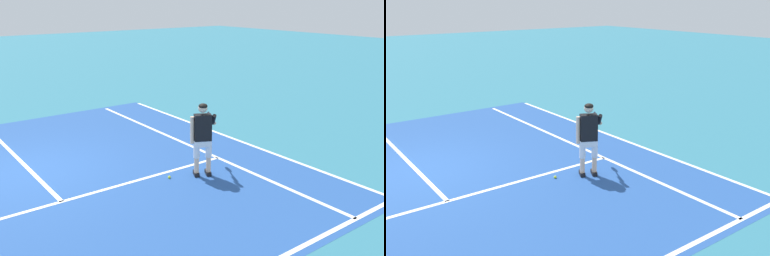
% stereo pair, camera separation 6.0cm
% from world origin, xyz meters
% --- Properties ---
extents(ground_plane, '(80.00, 80.00, 0.00)m').
position_xyz_m(ground_plane, '(0.00, 0.00, 0.00)').
color(ground_plane, teal).
extents(court_inner_surface, '(10.98, 10.77, 0.00)m').
position_xyz_m(court_inner_surface, '(0.00, -0.76, 0.00)').
color(court_inner_surface, '#234C93').
rests_on(court_inner_surface, ground).
extents(line_service, '(8.23, 0.10, 0.01)m').
position_xyz_m(line_service, '(0.00, -1.97, 0.00)').
color(line_service, white).
rests_on(line_service, ground).
extents(line_centre_service, '(0.10, 6.40, 0.01)m').
position_xyz_m(line_centre_service, '(0.00, 1.23, 0.00)').
color(line_centre_service, white).
rests_on(line_centre_service, ground).
extents(line_singles_right, '(0.10, 10.37, 0.01)m').
position_xyz_m(line_singles_right, '(4.12, -0.76, 0.00)').
color(line_singles_right, white).
rests_on(line_singles_right, ground).
extents(line_doubles_right, '(0.10, 10.37, 0.01)m').
position_xyz_m(line_doubles_right, '(5.49, -0.76, 0.00)').
color(line_doubles_right, white).
rests_on(line_doubles_right, ground).
extents(tennis_player, '(1.01, 0.94, 1.71)m').
position_xyz_m(tennis_player, '(3.11, -2.61, 0.99)').
color(tennis_player, black).
rests_on(tennis_player, ground).
extents(tennis_ball_near_feet, '(0.07, 0.07, 0.07)m').
position_xyz_m(tennis_ball_near_feet, '(2.38, -2.31, 0.03)').
color(tennis_ball_near_feet, '#CCE02D').
rests_on(tennis_ball_near_feet, ground).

